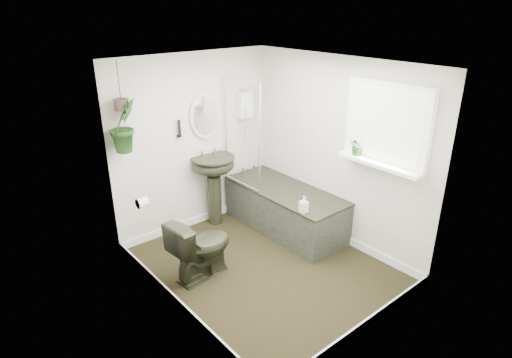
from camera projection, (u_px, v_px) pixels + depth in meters
floor at (264, 266)px, 4.99m from camera, size 2.30×2.80×0.02m
ceiling at (266, 63)px, 4.10m from camera, size 2.30×2.80×0.02m
wall_back at (194, 143)px, 5.54m from camera, size 2.30×0.02×2.30m
wall_front at (376, 223)px, 3.55m from camera, size 2.30×0.02×2.30m
wall_left at (168, 205)px, 3.86m from camera, size 0.02×2.80×2.30m
wall_right at (336, 152)px, 5.23m from camera, size 0.02×2.80×2.30m
skirting at (264, 262)px, 4.97m from camera, size 2.30×2.80×0.10m
bathtub at (285, 209)px, 5.71m from camera, size 0.72×1.72×0.58m
bath_screen at (242, 134)px, 5.47m from camera, size 0.04×0.72×1.40m
shower_box at (245, 105)px, 5.81m from camera, size 0.20×0.10×0.35m
oval_mirror at (206, 115)px, 5.49m from camera, size 0.46×0.03×0.62m
wall_sconce at (179, 128)px, 5.28m from camera, size 0.04×0.04×0.22m
toilet_roll_holder at (142, 203)px, 4.49m from camera, size 0.11×0.11×0.11m
window_recess at (387, 125)px, 4.50m from camera, size 0.08×1.00×0.90m
window_sill at (379, 164)px, 4.62m from camera, size 0.18×1.00×0.04m
window_blinds at (384, 126)px, 4.48m from camera, size 0.01×0.86×0.76m
toilet at (201, 247)px, 4.69m from camera, size 0.75×0.48×0.73m
pedestal_sink at (214, 190)px, 5.78m from camera, size 0.66×0.59×0.98m
sill_plant at (358, 146)px, 4.79m from camera, size 0.22×0.20×0.21m
hanging_plant at (124, 126)px, 4.69m from camera, size 0.38×0.34×0.59m
soap_bottle at (304, 204)px, 4.96m from camera, size 0.10×0.10×0.20m
hanging_pot at (121, 105)px, 4.60m from camera, size 0.16×0.16×0.12m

